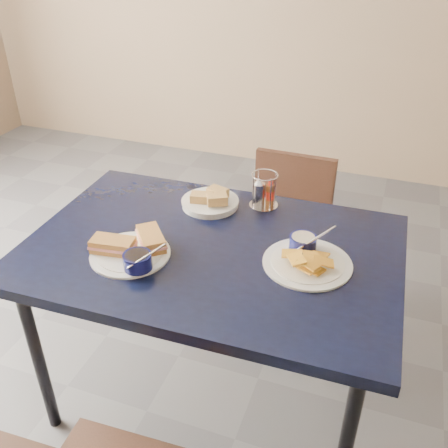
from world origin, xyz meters
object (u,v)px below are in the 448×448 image
(condiment_caddy, at_px, (263,192))
(dining_table, at_px, (212,261))
(sandwich_plate, at_px, (133,249))
(plantain_plate, at_px, (306,256))
(chair_far, at_px, (286,227))
(bread_basket, at_px, (211,201))

(condiment_caddy, bearing_deg, dining_table, -104.50)
(dining_table, distance_m, sandwich_plate, 0.28)
(plantain_plate, xyz_separation_m, condiment_caddy, (-0.23, 0.30, 0.04))
(chair_far, bearing_deg, sandwich_plate, -112.25)
(dining_table, xyz_separation_m, chair_far, (0.11, 0.68, -0.24))
(plantain_plate, relative_size, condiment_caddy, 2.10)
(dining_table, distance_m, plantain_plate, 0.33)
(dining_table, xyz_separation_m, condiment_caddy, (0.08, 0.33, 0.12))
(chair_far, distance_m, condiment_caddy, 0.50)
(sandwich_plate, relative_size, bread_basket, 1.38)
(condiment_caddy, bearing_deg, plantain_plate, -52.58)
(dining_table, height_order, condiment_caddy, condiment_caddy)
(bread_basket, bearing_deg, dining_table, -68.26)
(chair_far, distance_m, sandwich_plate, 0.94)
(sandwich_plate, xyz_separation_m, condiment_caddy, (0.31, 0.47, 0.03))
(chair_far, bearing_deg, dining_table, -99.46)
(chair_far, height_order, sandwich_plate, sandwich_plate)
(chair_far, bearing_deg, plantain_plate, -72.69)
(sandwich_plate, xyz_separation_m, plantain_plate, (0.54, 0.16, -0.01))
(dining_table, relative_size, bread_basket, 5.88)
(dining_table, xyz_separation_m, sandwich_plate, (-0.22, -0.14, 0.09))
(dining_table, bearing_deg, sandwich_plate, -147.72)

